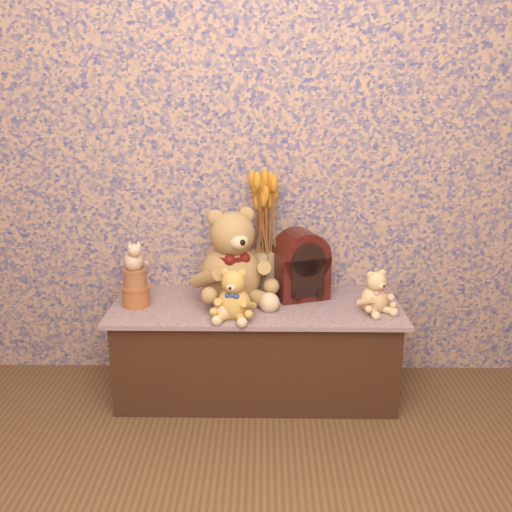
{
  "coord_description": "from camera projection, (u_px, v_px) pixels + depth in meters",
  "views": [
    {
      "loc": [
        0.03,
        -1.09,
        1.38
      ],
      "look_at": [
        0.0,
        1.2,
        0.68
      ],
      "focal_mm": 39.16,
      "sensor_mm": 36.0,
      "label": 1
    }
  ],
  "objects": [
    {
      "name": "teddy_large",
      "position": [
        231.0,
        251.0,
        2.49
      ],
      "size": [
        0.51,
        0.55,
        0.46
      ],
      "primitive_type": null,
      "rotation": [
        0.0,
        0.0,
        0.43
      ],
      "color": "olive",
      "rests_on": "display_shelf"
    },
    {
      "name": "dried_stalks",
      "position": [
        264.0,
        203.0,
        2.52
      ],
      "size": [
        0.3,
        0.3,
        0.45
      ],
      "primitive_type": null,
      "rotation": [
        0.0,
        0.0,
        -0.33
      ],
      "color": "orange",
      "rests_on": "ceramic_vase"
    },
    {
      "name": "ceramic_vase",
      "position": [
        264.0,
        272.0,
        2.61
      ],
      "size": [
        0.15,
        0.15,
        0.21
      ],
      "primitive_type": "cylinder",
      "rotation": [
        0.0,
        0.0,
        0.25
      ],
      "color": "tan",
      "rests_on": "display_shelf"
    },
    {
      "name": "biscuit_tin_lower",
      "position": [
        136.0,
        296.0,
        2.48
      ],
      "size": [
        0.16,
        0.16,
        0.09
      ],
      "primitive_type": "cylinder",
      "rotation": [
        0.0,
        0.0,
        -0.41
      ],
      "color": "#BB8A37",
      "rests_on": "display_shelf"
    },
    {
      "name": "display_shelf",
      "position": [
        256.0,
        349.0,
        2.58
      ],
      "size": [
        1.29,
        0.51,
        0.44
      ],
      "primitive_type": "cube",
      "color": "#35446D",
      "rests_on": "ground"
    },
    {
      "name": "teddy_medium",
      "position": [
        234.0,
        291.0,
        2.33
      ],
      "size": [
        0.22,
        0.25,
        0.23
      ],
      "primitive_type": null,
      "rotation": [
        0.0,
        0.0,
        -0.16
      ],
      "color": "#BB7E34",
      "rests_on": "display_shelf"
    },
    {
      "name": "biscuit_tin_upper",
      "position": [
        135.0,
        278.0,
        2.46
      ],
      "size": [
        0.11,
        0.11,
        0.08
      ],
      "primitive_type": "cylinder",
      "rotation": [
        0.0,
        0.0,
        -0.12
      ],
      "color": "tan",
      "rests_on": "biscuit_tin_lower"
    },
    {
      "name": "cathedral_radio",
      "position": [
        301.0,
        264.0,
        2.55
      ],
      "size": [
        0.27,
        0.23,
        0.32
      ],
      "primitive_type": null,
      "rotation": [
        0.0,
        0.0,
        0.33
      ],
      "color": "#39100A",
      "rests_on": "display_shelf"
    },
    {
      "name": "teddy_small",
      "position": [
        375.0,
        289.0,
        2.4
      ],
      "size": [
        0.22,
        0.24,
        0.2
      ],
      "primitive_type": null,
      "rotation": [
        0.0,
        0.0,
        0.43
      ],
      "color": "tan",
      "rests_on": "display_shelf"
    },
    {
      "name": "cat_figurine",
      "position": [
        133.0,
        254.0,
        2.43
      ],
      "size": [
        0.13,
        0.14,
        0.14
      ],
      "primitive_type": null,
      "rotation": [
        0.0,
        0.0,
        0.39
      ],
      "color": "silver",
      "rests_on": "biscuit_tin_upper"
    }
  ]
}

